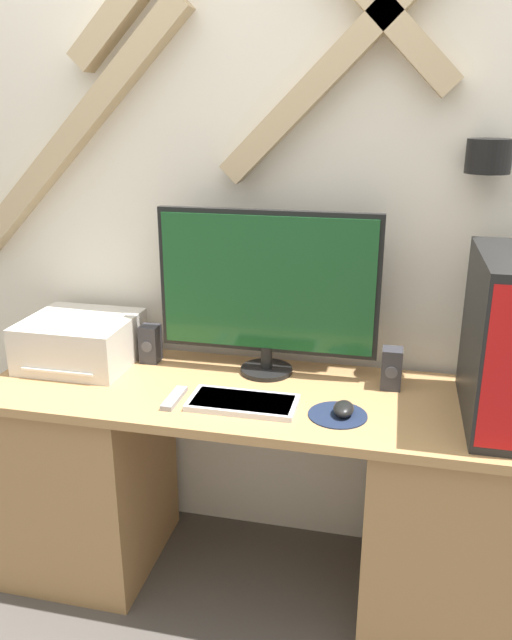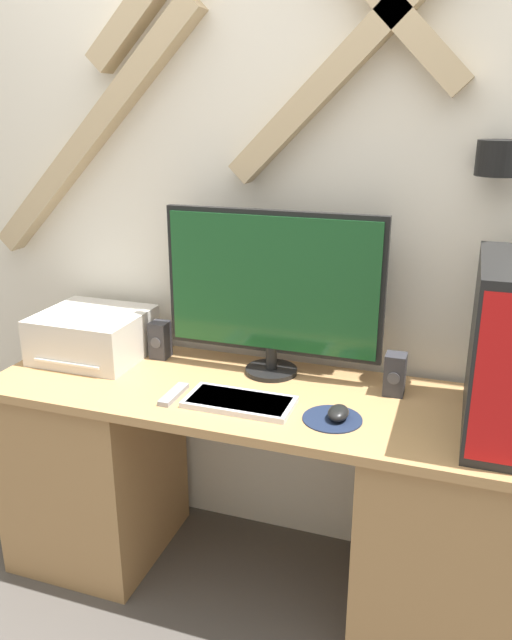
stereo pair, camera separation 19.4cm
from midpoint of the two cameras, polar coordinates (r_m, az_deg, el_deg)
ground_plane at (r=2.25m, az=-0.08°, el=-27.23°), size 12.00×12.00×0.00m
wall_back at (r=2.18m, az=5.34°, el=12.11°), size 6.40×0.18×2.70m
desk at (r=2.21m, az=2.44°, el=-15.08°), size 1.77×0.58×0.75m
monitor at (r=2.07m, az=4.18°, el=2.98°), size 0.75×0.18×0.56m
keyboard at (r=1.94m, az=1.36°, el=-7.54°), size 0.33×0.16×0.02m
mousepad at (r=1.88m, az=9.97°, el=-8.97°), size 0.18×0.18×0.00m
mouse at (r=1.87m, az=10.52°, el=-8.41°), size 0.06×0.09×0.04m
computer_tower at (r=1.87m, az=24.92°, el=-2.49°), size 0.20×0.48×0.49m
printer at (r=2.33m, az=-12.40°, el=-1.39°), size 0.37×0.35×0.17m
speaker_left at (r=2.29m, az=-6.39°, el=-1.85°), size 0.07×0.07×0.14m
speaker_right at (r=2.06m, az=15.25°, el=-4.87°), size 0.07×0.07×0.14m
remote_control at (r=2.00m, az=-4.79°, el=-6.86°), size 0.04×0.15×0.02m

